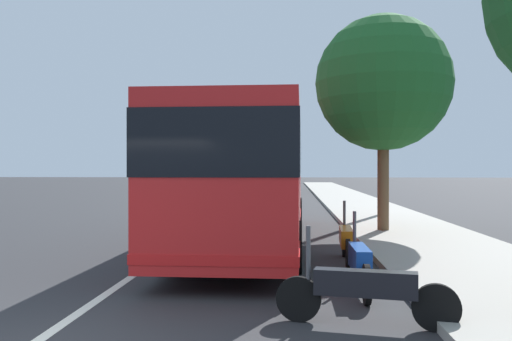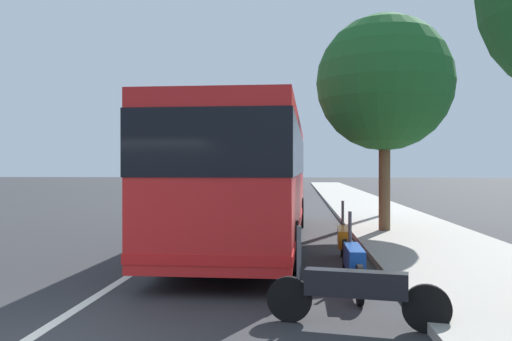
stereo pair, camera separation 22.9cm
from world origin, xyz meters
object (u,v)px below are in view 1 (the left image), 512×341
(car_side_street, at_px, (236,182))
(car_behind_bus, at_px, (211,187))
(coach_bus, at_px, (251,172))
(car_oncoming, at_px, (278,185))
(roadside_tree_mid_block, at_px, (383,84))
(motorcycle_mid_row, at_px, (360,263))
(car_far_distant, at_px, (280,182))
(motorcycle_nearest_curb, at_px, (364,290))
(utility_pole, at_px, (383,132))
(motorcycle_by_tree, at_px, (346,240))

(car_side_street, bearing_deg, car_behind_bus, 1.34)
(car_behind_bus, bearing_deg, coach_bus, 8.32)
(car_behind_bus, bearing_deg, car_oncoming, 140.45)
(car_side_street, xyz_separation_m, roadside_tree_mid_block, (-32.60, -7.68, 3.82))
(motorcycle_mid_row, height_order, car_far_distant, car_far_distant)
(car_oncoming, distance_m, car_behind_bus, 7.38)
(motorcycle_nearest_curb, relative_size, utility_pole, 0.33)
(car_side_street, distance_m, utility_pole, 28.43)
(motorcycle_nearest_curb, distance_m, car_far_distant, 42.21)
(coach_bus, height_order, car_side_street, coach_bus)
(motorcycle_nearest_curb, height_order, car_behind_bus, car_behind_bus)
(coach_bus, bearing_deg, motorcycle_by_tree, -141.03)
(motorcycle_nearest_curb, xyz_separation_m, car_far_distant, (42.17, 1.85, 0.25))
(car_far_distant, relative_size, car_behind_bus, 1.07)
(coach_bus, bearing_deg, utility_pole, -30.25)
(utility_pole, bearing_deg, car_far_distant, 9.80)
(motorcycle_by_tree, distance_m, car_side_street, 38.05)
(motorcycle_by_tree, relative_size, car_behind_bus, 0.56)
(motorcycle_mid_row, xyz_separation_m, car_side_street, (40.19, 6.02, 0.22))
(roadside_tree_mid_block, bearing_deg, coach_bus, 119.35)
(coach_bus, relative_size, car_side_street, 2.89)
(car_side_street, bearing_deg, roadside_tree_mid_block, 16.93)
(car_side_street, bearing_deg, motorcycle_by_tree, 12.85)
(car_oncoming, xyz_separation_m, car_side_street, (6.39, 3.92, 0.01))
(motorcycle_nearest_curb, distance_m, utility_pole, 15.65)
(car_side_street, height_order, roadside_tree_mid_block, roadside_tree_mid_block)
(roadside_tree_mid_block, distance_m, utility_pole, 5.85)
(car_behind_bus, bearing_deg, motorcycle_mid_row, 10.42)
(utility_pole, bearing_deg, motorcycle_nearest_curb, 169.43)
(car_side_street, bearing_deg, motorcycle_nearest_curb, 11.57)
(roadside_tree_mid_block, relative_size, utility_pole, 0.95)
(car_side_street, height_order, car_behind_bus, car_behind_bus)
(car_oncoming, distance_m, car_far_distant, 6.52)
(motorcycle_nearest_curb, relative_size, car_side_street, 0.52)
(coach_bus, height_order, motorcycle_mid_row, coach_bus)
(car_oncoming, relative_size, car_side_street, 1.11)
(roadside_tree_mid_block, bearing_deg, car_side_street, 13.26)
(motorcycle_by_tree, height_order, car_side_street, car_side_street)
(car_behind_bus, bearing_deg, motorcycle_nearest_curb, 9.29)
(car_oncoming, height_order, roadside_tree_mid_block, roadside_tree_mid_block)
(coach_bus, relative_size, motorcycle_by_tree, 5.26)
(motorcycle_by_tree, relative_size, utility_pole, 0.34)
(motorcycle_by_tree, xyz_separation_m, car_side_street, (37.56, 6.07, 0.21))
(motorcycle_by_tree, height_order, car_behind_bus, car_behind_bus)
(car_oncoming, xyz_separation_m, utility_pole, (-20.55, -4.74, 2.76))
(car_oncoming, relative_size, car_far_distant, 1.06)
(coach_bus, xyz_separation_m, motorcycle_nearest_curb, (-7.31, -1.95, -1.42))
(car_oncoming, bearing_deg, roadside_tree_mid_block, -175.51)
(motorcycle_mid_row, xyz_separation_m, motorcycle_by_tree, (2.63, -0.05, 0.01))
(coach_bus, bearing_deg, car_oncoming, 1.15)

